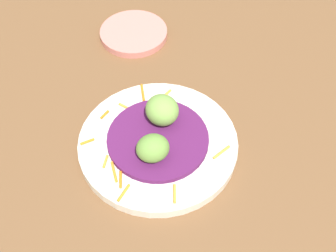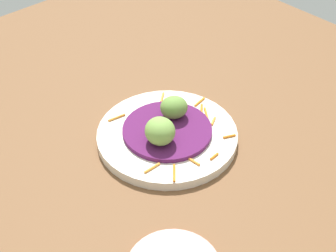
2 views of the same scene
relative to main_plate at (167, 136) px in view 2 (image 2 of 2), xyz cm
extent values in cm
cube|color=brown|center=(1.40, 4.74, -1.84)|extent=(110.00, 110.00, 2.00)
cylinder|color=silver|center=(0.00, 0.00, 0.00)|extent=(24.09, 24.09, 1.68)
cylinder|color=#51194C|center=(0.00, 0.00, 1.25)|extent=(15.29, 15.29, 0.83)
cylinder|color=orange|center=(6.86, -8.04, 1.04)|extent=(2.15, 1.30, 0.40)
cylinder|color=orange|center=(5.73, 7.66, 1.04)|extent=(2.49, 2.10, 0.40)
cylinder|color=orange|center=(1.26, -9.70, 1.04)|extent=(1.86, 0.52, 0.40)
cylinder|color=orange|center=(-7.71, -4.93, 1.04)|extent=(3.02, 0.49, 0.40)
cylinder|color=orange|center=(8.29, -1.23, 1.04)|extent=(2.34, 3.01, 0.40)
cylinder|color=orange|center=(-1.85, -8.03, 1.04)|extent=(0.68, 2.94, 0.40)
cylinder|color=orange|center=(8.68, 0.36, 1.04)|extent=(2.24, 2.11, 0.40)
cylinder|color=orange|center=(9.98, 2.11, 1.04)|extent=(2.96, 0.90, 0.40)
cylinder|color=orange|center=(7.78, -3.43, 1.04)|extent=(2.04, 1.37, 0.40)
cylinder|color=orange|center=(-4.07, 8.74, 1.04)|extent=(3.32, 0.98, 0.40)
cylinder|color=orange|center=(-5.91, -8.09, 1.04)|extent=(2.78, 2.94, 0.40)
ellipsoid|color=olive|center=(3.08, 1.65, 3.64)|extent=(6.34, 6.20, 3.94)
ellipsoid|color=#759E47|center=(-3.08, -1.65, 3.91)|extent=(6.42, 6.61, 4.47)
camera|label=1|loc=(30.42, 26.27, 54.25)|focal=47.54mm
camera|label=2|loc=(-43.88, -48.18, 57.28)|focal=54.03mm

